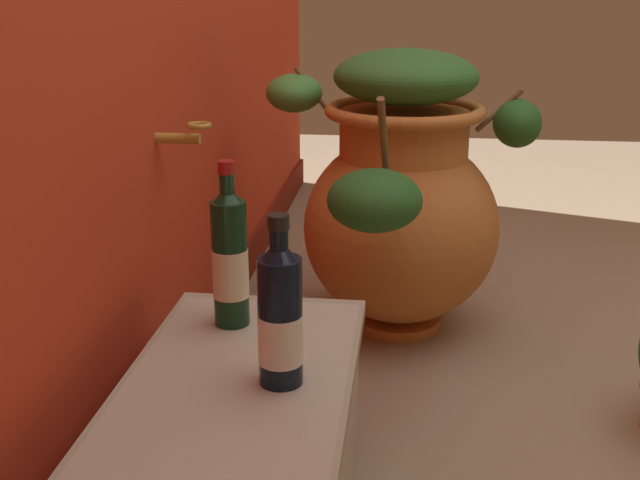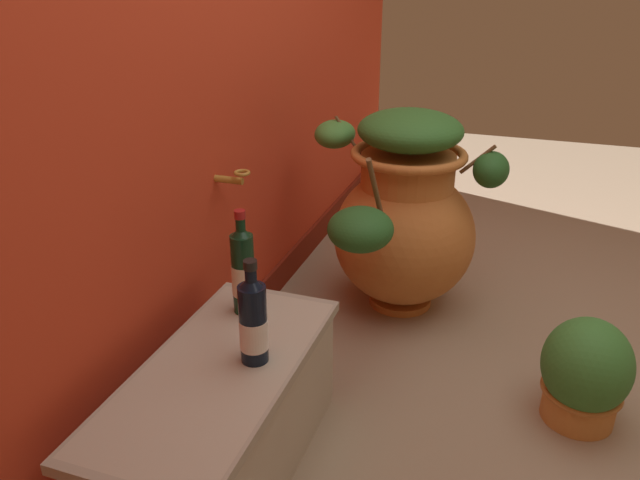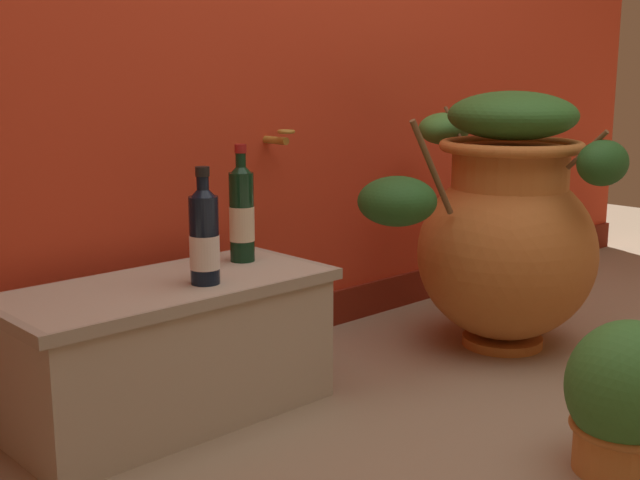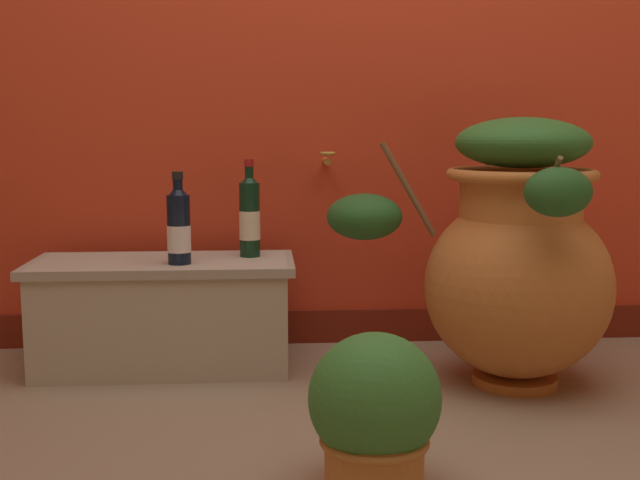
{
  "view_description": "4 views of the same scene",
  "coord_description": "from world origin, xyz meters",
  "views": [
    {
      "loc": [
        -1.75,
        0.54,
        1.02
      ],
      "look_at": [
        -0.0,
        0.74,
        0.43
      ],
      "focal_mm": 44.03,
      "sensor_mm": 36.0,
      "label": 1
    },
    {
      "loc": [
        -1.82,
        0.12,
        1.34
      ],
      "look_at": [
        -0.06,
        0.73,
        0.5
      ],
      "focal_mm": 34.58,
      "sensor_mm": 36.0,
      "label": 2
    },
    {
      "loc": [
        -1.74,
        -0.93,
        0.9
      ],
      "look_at": [
        -0.14,
        0.78,
        0.41
      ],
      "focal_mm": 46.11,
      "sensor_mm": 36.0,
      "label": 3
    },
    {
      "loc": [
        -0.3,
        -1.87,
        0.81
      ],
      "look_at": [
        -0.13,
        0.61,
        0.46
      ],
      "focal_mm": 45.6,
      "sensor_mm": 36.0,
      "label": 4
    }
  ],
  "objects": [
    {
      "name": "potted_shrub",
      "position": [
        -0.06,
        -0.14,
        0.17
      ],
      "size": [
        0.3,
        0.27,
        0.35
      ],
      "color": "#CC7F3D",
      "rests_on": "ground_plane"
    },
    {
      "name": "wine_bottle_middle",
      "position": [
        -0.57,
        0.74,
        0.49
      ],
      "size": [
        0.08,
        0.08,
        0.3
      ],
      "color": "black",
      "rests_on": "stone_ledge"
    },
    {
      "name": "stone_ledge",
      "position": [
        -0.64,
        0.82,
        0.2
      ],
      "size": [
        0.87,
        0.4,
        0.37
      ],
      "color": "#B2A893",
      "rests_on": "ground_plane"
    },
    {
      "name": "terracotta_urn",
      "position": [
        0.47,
        0.56,
        0.4
      ],
      "size": [
        0.88,
        0.79,
        0.83
      ],
      "color": "#C17033",
      "rests_on": "ground_plane"
    },
    {
      "name": "wine_bottle_left",
      "position": [
        -0.35,
        0.88,
        0.51
      ],
      "size": [
        0.07,
        0.07,
        0.33
      ],
      "color": "black",
      "rests_on": "stone_ledge"
    },
    {
      "name": "ground_plane",
      "position": [
        0.0,
        0.0,
        0.0
      ],
      "size": [
        7.0,
        7.0,
        0.0
      ],
      "primitive_type": "plane",
      "color": "gray"
    }
  ]
}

